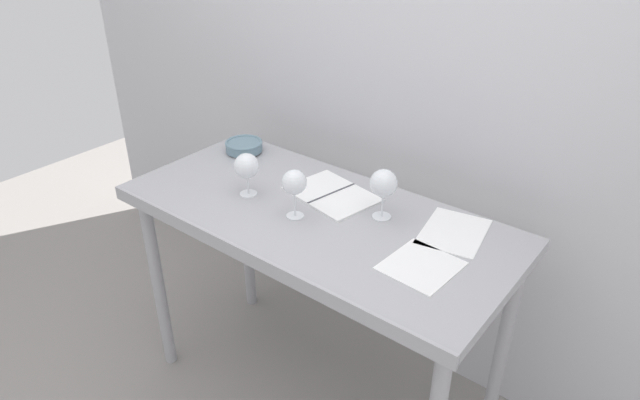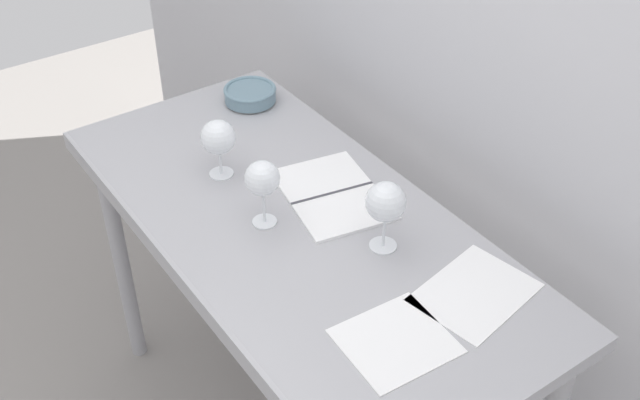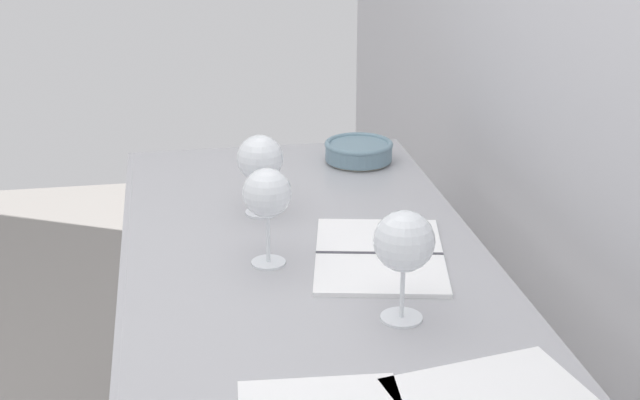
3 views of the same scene
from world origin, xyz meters
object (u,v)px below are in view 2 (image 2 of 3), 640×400
object	(u,v)px
open_notebook	(332,194)
tasting_sheet_upper	(475,293)
tasting_bowl	(250,94)
wine_glass_far_right	(386,203)
wine_glass_near_left	(218,139)
wine_glass_near_center	(262,180)
tasting_sheet_lower	(395,341)

from	to	relation	value
open_notebook	tasting_sheet_upper	world-z (taller)	open_notebook
open_notebook	tasting_bowl	distance (m)	0.52
wine_glass_far_right	open_notebook	bearing A→B (deg)	175.50
wine_glass_near_left	wine_glass_far_right	bearing A→B (deg)	19.46
wine_glass_far_right	tasting_sheet_upper	size ratio (longest dim) A/B	0.70
wine_glass_near_left	tasting_bowl	bearing A→B (deg)	137.26
wine_glass_near_left	tasting_bowl	xyz separation A→B (m)	(-0.27, 0.25, -0.08)
tasting_bowl	wine_glass_near_left	bearing A→B (deg)	-42.74
wine_glass_near_center	wine_glass_far_right	bearing A→B (deg)	37.43
tasting_sheet_upper	open_notebook	bearing A→B (deg)	175.52
wine_glass_near_center	open_notebook	size ratio (longest dim) A/B	0.49
open_notebook	tasting_bowl	bearing A→B (deg)	-176.50
wine_glass_far_right	tasting_sheet_lower	size ratio (longest dim) A/B	0.83
tasting_sheet_upper	tasting_sheet_lower	distance (m)	0.23
wine_glass_near_left	tasting_sheet_lower	distance (m)	0.72
wine_glass_near_center	tasting_bowl	bearing A→B (deg)	152.35
wine_glass_near_center	open_notebook	distance (m)	0.23
open_notebook	tasting_sheet_lower	xyz separation A→B (m)	(0.47, -0.18, -0.00)
wine_glass_near_center	tasting_sheet_upper	distance (m)	0.54
open_notebook	wine_glass_near_left	bearing A→B (deg)	-131.60
wine_glass_near_left	tasting_sheet_upper	xyz separation A→B (m)	(0.71, 0.23, -0.11)
wine_glass_near_center	tasting_sheet_upper	bearing A→B (deg)	27.53
wine_glass_far_right	tasting_bowl	xyz separation A→B (m)	(-0.74, 0.09, -0.10)
wine_glass_near_center	wine_glass_far_right	xyz separation A→B (m)	(0.23, 0.18, -0.00)
tasting_sheet_lower	open_notebook	bearing A→B (deg)	162.66
open_notebook	wine_glass_near_center	bearing A→B (deg)	-80.80
wine_glass_far_right	tasting_bowl	size ratio (longest dim) A/B	1.13
wine_glass_far_right	tasting_sheet_upper	bearing A→B (deg)	15.64
wine_glass_near_center	tasting_sheet_lower	xyz separation A→B (m)	(0.48, 0.01, -0.13)
wine_glass_near_left	tasting_bowl	world-z (taller)	wine_glass_near_left
wine_glass_near_center	wine_glass_far_right	distance (m)	0.29
wine_glass_near_left	tasting_sheet_lower	xyz separation A→B (m)	(0.71, 0.00, -0.11)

